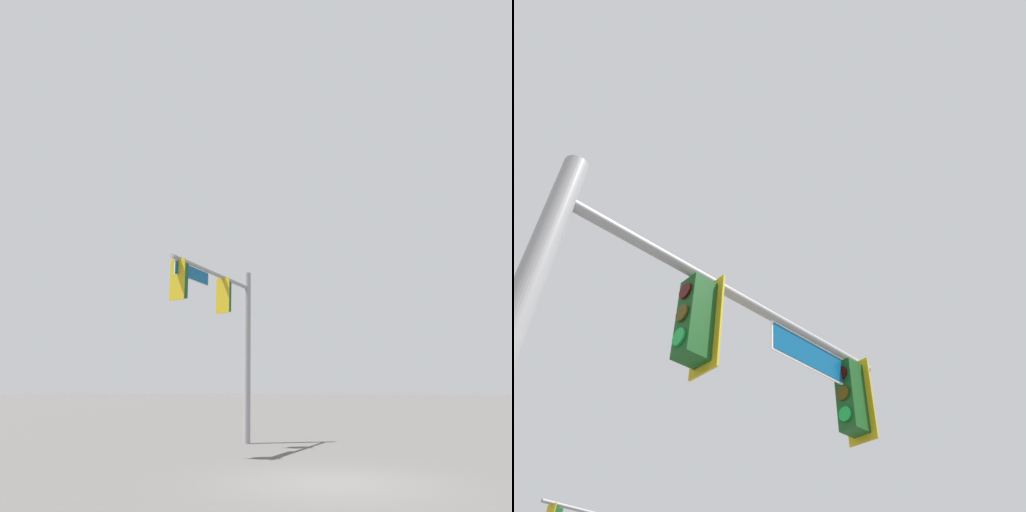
% 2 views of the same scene
% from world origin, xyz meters
% --- Properties ---
extents(signal_pole_near, '(5.63, 0.54, 6.50)m').
position_xyz_m(signal_pole_near, '(-4.94, -5.09, 4.30)').
color(signal_pole_near, gray).
rests_on(signal_pole_near, ground_plane).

